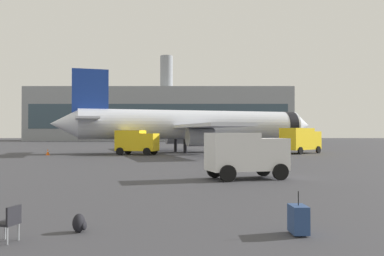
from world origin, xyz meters
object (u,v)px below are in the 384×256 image
at_px(fuel_truck, 301,139).
at_px(cargo_van, 246,153).
at_px(safety_cone_near, 48,152).
at_px(safety_cone_mid, 318,150).
at_px(gate_chair, 10,221).
at_px(rolling_suitcase, 299,219).
at_px(traveller_backpack, 80,223).
at_px(service_truck, 137,141).
at_px(airplane_at_gate, 194,125).

xyz_separation_m(fuel_truck, cargo_van, (-10.71, -28.06, -0.32)).
xyz_separation_m(fuel_truck, safety_cone_near, (-30.50, -4.04, -1.40)).
bearing_deg(safety_cone_mid, gate_chair, -115.54).
xyz_separation_m(fuel_truck, safety_cone_mid, (3.18, 3.41, -1.47)).
xyz_separation_m(rolling_suitcase, traveller_backpack, (-5.64, 0.24, -0.16)).
xyz_separation_m(service_truck, traveller_backpack, (3.62, -36.75, -1.37)).
bearing_deg(safety_cone_mid, traveller_backpack, -114.51).
relative_size(safety_cone_near, safety_cone_mid, 1.23).
relative_size(service_truck, rolling_suitcase, 4.73).
bearing_deg(cargo_van, gate_chair, -119.52).
height_order(safety_cone_near, rolling_suitcase, rolling_suitcase).
bearing_deg(cargo_van, safety_cone_near, 129.49).
relative_size(fuel_truck, gate_chair, 7.00).
height_order(service_truck, rolling_suitcase, service_truck).
distance_m(fuel_truck, safety_cone_mid, 4.89).
bearing_deg(airplane_at_gate, traveller_backpack, -94.10).
height_order(service_truck, safety_cone_near, service_truck).
relative_size(service_truck, cargo_van, 1.09).
relative_size(service_truck, fuel_truck, 0.86).
distance_m(service_truck, safety_cone_near, 10.34).
xyz_separation_m(airplane_at_gate, safety_cone_mid, (16.76, 0.79, -3.36)).
bearing_deg(gate_chair, airplane_at_gate, 84.17).
bearing_deg(fuel_truck, safety_cone_near, -172.46).
xyz_separation_m(rolling_suitcase, gate_chair, (-7.04, -0.71, 0.11)).
relative_size(airplane_at_gate, fuel_truck, 5.82).
xyz_separation_m(service_truck, safety_cone_mid, (23.44, 6.72, -1.31)).
relative_size(airplane_at_gate, rolling_suitcase, 31.90).
relative_size(fuel_truck, traveller_backpack, 12.55).
bearing_deg(service_truck, gate_chair, -86.63).
height_order(service_truck, cargo_van, service_truck).
xyz_separation_m(airplane_at_gate, gate_chair, (-4.46, -43.63, -3.16)).
bearing_deg(cargo_van, airplane_at_gate, 95.36).
height_order(cargo_van, rolling_suitcase, cargo_van).
distance_m(airplane_at_gate, safety_cone_near, 18.47).
bearing_deg(airplane_at_gate, cargo_van, -84.64).
bearing_deg(fuel_truck, airplane_at_gate, 169.10).
height_order(rolling_suitcase, traveller_backpack, rolling_suitcase).
bearing_deg(gate_chair, service_truck, 93.37).
relative_size(airplane_at_gate, service_truck, 6.74).
distance_m(safety_cone_mid, traveller_backpack, 47.78).
xyz_separation_m(airplane_at_gate, rolling_suitcase, (2.58, -42.92, -3.27)).
relative_size(safety_cone_mid, traveller_backpack, 1.27).
xyz_separation_m(traveller_backpack, gate_chair, (-1.40, -0.95, 0.27)).
distance_m(cargo_van, safety_cone_mid, 34.41).
distance_m(cargo_van, gate_chair, 14.92).
bearing_deg(gate_chair, rolling_suitcase, 5.75).
height_order(airplane_at_gate, cargo_van, airplane_at_gate).
height_order(cargo_van, traveller_backpack, cargo_van).
distance_m(airplane_at_gate, traveller_backpack, 42.93).
bearing_deg(cargo_van, fuel_truck, 69.11).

